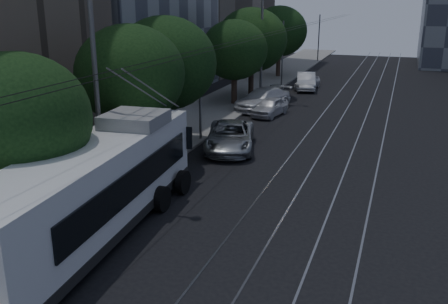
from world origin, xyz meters
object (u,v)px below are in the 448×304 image
at_px(streetlamp_near, 102,45).
at_px(streetlamp_far, 267,32).
at_px(car_white_a, 270,107).
at_px(car_white_d, 307,82).
at_px(trolleybus, 96,188).
at_px(car_white_c, 306,81).
at_px(car_white_b, 263,99).
at_px(pickup_silver, 230,136).

distance_m(streetlamp_near, streetlamp_far, 21.73).
height_order(car_white_a, streetlamp_far, streetlamp_far).
bearing_deg(car_white_d, trolleybus, -85.40).
bearing_deg(car_white_d, car_white_c, -85.60).
bearing_deg(car_white_a, streetlamp_near, -87.53).
bearing_deg(streetlamp_near, trolleybus, -66.78).
relative_size(car_white_b, car_white_d, 1.38).
distance_m(pickup_silver, car_white_b, 10.65).
height_order(trolleybus, car_white_d, trolleybus).
relative_size(car_white_a, streetlamp_far, 0.42).
xyz_separation_m(trolleybus, car_white_a, (0.94, 20.00, -1.08)).
height_order(streetlamp_near, streetlamp_far, streetlamp_near).
bearing_deg(car_white_c, car_white_d, 75.56).
bearing_deg(car_white_c, trolleybus, -104.23).
bearing_deg(car_white_a, car_white_d, 97.99).
relative_size(streetlamp_near, streetlamp_far, 1.17).
relative_size(pickup_silver, car_white_a, 1.43).
distance_m(car_white_a, streetlamp_far, 6.91).
xyz_separation_m(trolleybus, car_white_b, (-0.13, 21.82, -0.95)).
height_order(pickup_silver, streetlamp_near, streetlamp_near).
xyz_separation_m(car_white_c, streetlamp_far, (-2.01, -6.62, 4.67)).
bearing_deg(trolleybus, car_white_a, 82.51).
bearing_deg(streetlamp_far, car_white_d, 74.10).
bearing_deg(streetlamp_near, car_white_b, 86.49).
distance_m(car_white_d, streetlamp_far, 8.82).
xyz_separation_m(streetlamp_near, streetlamp_far, (0.58, 21.71, -0.82)).
distance_m(car_white_c, streetlamp_near, 28.98).
distance_m(car_white_c, car_white_d, 0.51).
relative_size(trolleybus, car_white_a, 3.33).
relative_size(pickup_silver, streetlamp_far, 0.61).
bearing_deg(car_white_a, car_white_c, 98.02).
height_order(car_white_d, streetlamp_near, streetlamp_near).
bearing_deg(car_white_a, trolleybus, -82.78).
bearing_deg(car_white_c, car_white_b, -110.41).
xyz_separation_m(car_white_a, streetlamp_far, (-1.64, 4.69, 4.79)).
distance_m(car_white_b, car_white_c, 9.61).
bearing_deg(car_white_b, car_white_c, 101.08).
bearing_deg(streetlamp_near, streetlamp_far, 88.47).
bearing_deg(car_white_d, streetlamp_near, -88.18).
height_order(trolleybus, streetlamp_near, streetlamp_near).
bearing_deg(streetlamp_far, trolleybus, -88.37).
distance_m(pickup_silver, streetlamp_far, 14.36).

